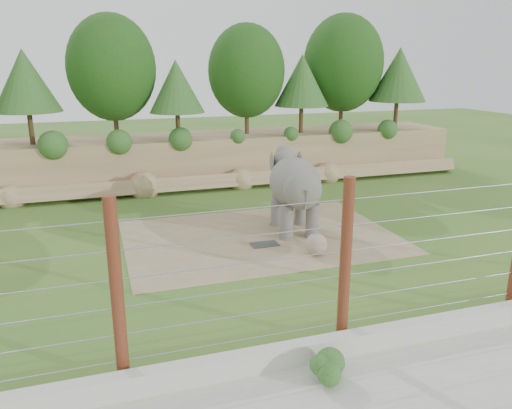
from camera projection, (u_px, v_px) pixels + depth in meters
name	position (u px, v px, depth m)	size (l,w,h in m)	color
ground	(275.00, 269.00, 15.94)	(90.00, 90.00, 0.00)	#3D6924
back_embankment	(204.00, 108.00, 26.59)	(30.00, 5.52, 8.77)	#856C4F
dirt_patch	(260.00, 237.00, 18.82)	(10.00, 7.00, 0.02)	#8F8157
drain_grate	(264.00, 244.00, 17.98)	(1.00, 0.60, 0.03)	#262628
elephant	(294.00, 194.00, 19.06)	(1.60, 3.74, 3.03)	#625E57
stone_ball	(316.00, 244.00, 16.97)	(0.75, 0.75, 0.75)	gray
retaining_wall	(352.00, 343.00, 11.30)	(26.00, 0.35, 0.50)	#B8B6AA
walkway	(402.00, 408.00, 9.54)	(26.00, 4.00, 0.01)	#B8B6AA
barrier_fence	(345.00, 263.00, 11.27)	(20.26, 0.26, 4.00)	#5E2714
walkway_shrub	(328.00, 368.00, 10.25)	(0.62, 0.62, 0.62)	#22551D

